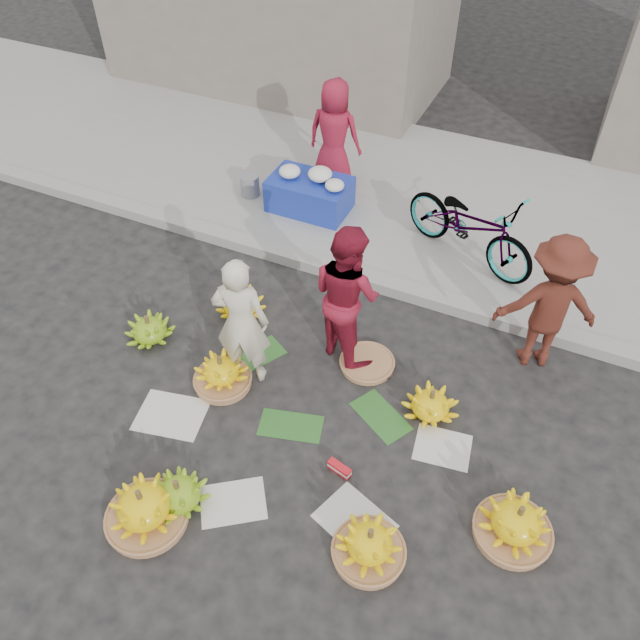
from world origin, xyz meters
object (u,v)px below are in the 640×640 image
at_px(banana_bunch_4, 516,523).
at_px(bicycle, 470,225).
at_px(vendor_cream, 241,322).
at_px(flower_table, 310,192).
at_px(banana_bunch_0, 222,373).

xyz_separation_m(banana_bunch_4, bicycle, (-1.42, 3.54, 0.43)).
relative_size(vendor_cream, flower_table, 1.42).
xyz_separation_m(banana_bunch_0, flower_table, (-0.49, 3.26, 0.21)).
xyz_separation_m(banana_bunch_4, flower_table, (-3.73, 3.69, 0.19)).
xyz_separation_m(vendor_cream, bicycle, (1.65, 2.87, -0.18)).
xyz_separation_m(banana_bunch_0, bicycle, (1.82, 3.11, 0.45)).
bearing_deg(bicycle, banana_bunch_4, -135.27).
bearing_deg(banana_bunch_0, banana_bunch_4, -7.49).
distance_m(banana_bunch_4, flower_table, 5.25).
relative_size(flower_table, bicycle, 0.58).
distance_m(banana_bunch_0, banana_bunch_4, 3.27).
height_order(flower_table, bicycle, bicycle).
bearing_deg(flower_table, banana_bunch_0, -81.67).
bearing_deg(flower_table, bicycle, -3.96).
relative_size(banana_bunch_4, flower_table, 0.67).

